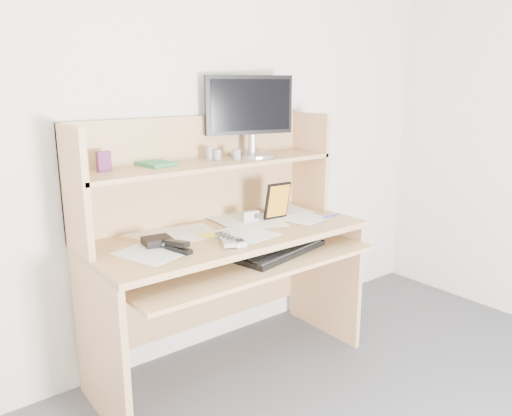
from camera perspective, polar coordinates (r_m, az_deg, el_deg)
back_wall at (r=2.64m, az=-7.31°, el=9.32°), size 3.60×0.04×2.50m
desk at (r=2.55m, az=-4.15°, el=-3.51°), size 1.40×0.70×1.30m
paper_clutter at (r=2.47m, az=-3.13°, el=-2.67°), size 1.32×0.54×0.01m
keyboard at (r=2.46m, az=2.91°, el=-4.85°), size 0.54×0.28×0.04m
tv_remote at (r=2.31m, az=-3.38°, el=-3.57°), size 0.14×0.21×0.02m
flip_phone at (r=2.26m, az=-2.02°, el=-3.83°), size 0.07×0.10×0.02m
stapler at (r=2.20m, az=-8.86°, el=-4.29°), size 0.07×0.14×0.04m
wallet at (r=2.31m, az=-11.27°, el=-3.68°), size 0.13×0.11×0.03m
sticky_note_pad at (r=2.40m, az=-5.38°, el=-3.16°), size 0.08×0.08×0.01m
digital_camera at (r=2.64m, az=-0.66°, el=-0.89°), size 0.09×0.05×0.05m
game_case at (r=2.66m, az=2.45°, el=0.83°), size 0.14×0.03×0.20m
blue_pen at (r=2.76m, az=8.65°, el=-0.88°), size 0.13×0.01×0.01m
card_box at (r=2.32m, az=-17.00°, el=5.11°), size 0.07×0.03×0.09m
shelf_book at (r=2.44m, az=-11.51°, el=5.00°), size 0.16×0.21×0.02m
chip_stack_a at (r=2.55m, az=-4.46°, el=6.04°), size 0.05×0.05×0.06m
chip_stack_b at (r=2.57m, az=-5.04°, el=6.10°), size 0.04×0.04×0.06m
chip_stack_c at (r=2.58m, az=-2.24°, el=6.13°), size 0.06×0.06×0.05m
chip_stack_d at (r=2.57m, az=-5.30°, el=6.21°), size 0.05×0.05×0.07m
monitor at (r=2.69m, az=-0.67°, el=10.74°), size 0.48×0.25×0.42m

